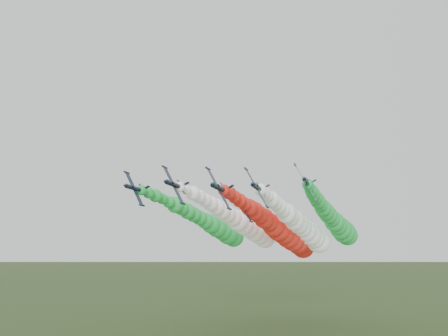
# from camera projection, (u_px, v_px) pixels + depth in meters

# --- Properties ---
(jet_lead) EXTENTS (14.28, 73.52, 17.43)m
(jet_lead) POSITION_uv_depth(u_px,v_px,m) (280.00, 230.00, 130.03)
(jet_lead) COLOR #101E32
(jet_lead) RESTS_ON ground
(jet_inner_left) EXTENTS (14.49, 73.74, 17.65)m
(jet_inner_left) POSITION_uv_depth(u_px,v_px,m) (244.00, 224.00, 138.19)
(jet_inner_left) COLOR #101E32
(jet_inner_left) RESTS_ON ground
(jet_inner_right) EXTENTS (14.94, 74.19, 18.10)m
(jet_inner_right) POSITION_uv_depth(u_px,v_px,m) (304.00, 228.00, 135.15)
(jet_inner_right) COLOR #101E32
(jet_inner_right) RESTS_ON ground
(jet_outer_left) EXTENTS (14.63, 73.87, 17.78)m
(jet_outer_left) POSITION_uv_depth(u_px,v_px,m) (213.00, 226.00, 149.65)
(jet_outer_left) COLOR #101E32
(jet_outer_left) RESTS_ON ground
(jet_outer_right) EXTENTS (14.42, 73.66, 17.58)m
(jet_outer_right) POSITION_uv_depth(u_px,v_px,m) (336.00, 223.00, 140.91)
(jet_outer_right) COLOR #101E32
(jet_outer_right) RESTS_ON ground
(jet_trail) EXTENTS (15.11, 74.35, 18.26)m
(jet_trail) POSITION_uv_depth(u_px,v_px,m) (290.00, 237.00, 152.76)
(jet_trail) COLOR #101E32
(jet_trail) RESTS_ON ground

